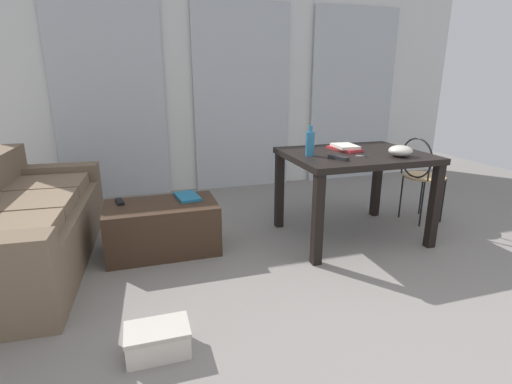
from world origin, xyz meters
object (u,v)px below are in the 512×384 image
object	(u,v)px
wire_chair	(420,170)
book_stack	(345,147)
craft_table	(354,165)
magazine	(187,197)
scissors	(364,156)
shoebox	(158,340)
tv_remote_on_table	(338,158)
coffee_table	(163,227)
tv_remote_primary	(120,202)
bowl	(401,151)
couch	(19,227)
bottle_near	(310,143)

from	to	relation	value
wire_chair	book_stack	bearing A→B (deg)	-179.40
craft_table	magazine	world-z (taller)	craft_table
book_stack	magazine	bearing A→B (deg)	173.98
scissors	shoebox	world-z (taller)	scissors
magazine	tv_remote_on_table	bearing A→B (deg)	-30.79
coffee_table	book_stack	bearing A→B (deg)	-1.86
tv_remote_on_table	tv_remote_primary	bearing A→B (deg)	140.08
bowl	book_stack	xyz separation A→B (m)	(-0.29, 0.37, -0.02)
tv_remote_on_table	tv_remote_primary	distance (m)	1.75
tv_remote_primary	shoebox	size ratio (longest dim) A/B	0.46
couch	bottle_near	xyz separation A→B (m)	(2.21, -0.26, 0.55)
coffee_table	magazine	xyz separation A→B (m)	(0.22, 0.09, 0.21)
bowl	scissors	size ratio (longest dim) A/B	1.91
bottle_near	tv_remote_primary	xyz separation A→B (m)	(-1.49, 0.30, -0.44)
scissors	shoebox	distance (m)	2.05
coffee_table	bottle_near	world-z (taller)	bottle_near
bowl	scissors	bearing A→B (deg)	162.99
wire_chair	bowl	xyz separation A→B (m)	(-0.55, -0.38, 0.28)
wire_chair	book_stack	world-z (taller)	wire_chair
coffee_table	bowl	xyz separation A→B (m)	(1.87, -0.43, 0.60)
wire_chair	magazine	world-z (taller)	wire_chair
bottle_near	magazine	size ratio (longest dim) A/B	0.87
couch	coffee_table	world-z (taller)	couch
tv_remote_on_table	craft_table	bearing A→B (deg)	13.76
bottle_near	scissors	world-z (taller)	bottle_near
coffee_table	wire_chair	bearing A→B (deg)	-1.01
book_stack	scissors	xyz separation A→B (m)	(0.01, -0.29, -0.02)
couch	tv_remote_on_table	size ratio (longest dim) A/B	11.72
couch	bowl	world-z (taller)	bowl
wire_chair	scissors	world-z (taller)	wire_chair
magazine	shoebox	size ratio (longest dim) A/B	0.86
bowl	magazine	distance (m)	1.77
book_stack	magazine	size ratio (longest dim) A/B	1.17
scissors	magazine	size ratio (longest dim) A/B	0.35
bottle_near	tv_remote_on_table	xyz separation A→B (m)	(0.15, -0.20, -0.09)
bottle_near	tv_remote_on_table	world-z (taller)	bottle_near
coffee_table	magazine	distance (m)	0.32
bowl	shoebox	world-z (taller)	bowl
couch	tv_remote_primary	bearing A→B (deg)	3.34
bottle_near	shoebox	bearing A→B (deg)	-141.13
bowl	coffee_table	bearing A→B (deg)	167.16
wire_chair	bowl	size ratio (longest dim) A/B	4.45
tv_remote_primary	shoebox	distance (m)	1.41
tv_remote_on_table	scissors	distance (m)	0.26
craft_table	tv_remote_primary	bearing A→B (deg)	171.28
couch	coffee_table	bearing A→B (deg)	-3.94
craft_table	scissors	xyz separation A→B (m)	(-0.02, -0.16, 0.11)
bowl	magazine	bearing A→B (deg)	162.53
craft_table	tv_remote_primary	xyz separation A→B (m)	(-1.92, 0.29, -0.24)
wire_chair	tv_remote_primary	xyz separation A→B (m)	(-2.72, 0.16, -0.10)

